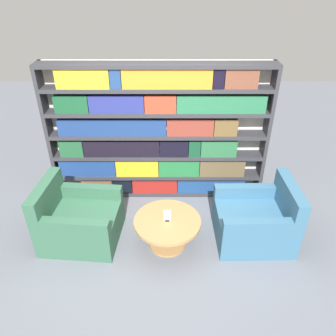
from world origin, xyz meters
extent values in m
plane|color=slate|center=(0.00, 0.00, 0.00)|extent=(14.00, 14.00, 0.00)
cube|color=silver|center=(0.00, 1.39, 1.00)|extent=(3.10, 0.05, 2.00)
cube|color=#333338|center=(-1.53, 1.26, 1.00)|extent=(0.05, 0.30, 2.00)
cube|color=#333338|center=(1.53, 1.26, 1.00)|extent=(0.05, 0.30, 2.00)
cube|color=#333338|center=(0.00, 1.26, 0.03)|extent=(3.00, 0.30, 0.05)
cube|color=#333338|center=(0.00, 1.26, 0.33)|extent=(3.00, 0.30, 0.05)
cube|color=#333338|center=(0.00, 1.26, 0.67)|extent=(3.00, 0.30, 0.05)
cube|color=#333338|center=(0.00, 1.26, 1.00)|extent=(3.00, 0.30, 0.05)
cube|color=#333338|center=(0.00, 1.26, 1.33)|extent=(3.00, 0.30, 0.05)
cube|color=#333338|center=(0.00, 1.26, 1.67)|extent=(3.00, 0.30, 0.05)
cube|color=#333338|center=(0.00, 1.26, 1.98)|extent=(3.00, 0.30, 0.05)
cube|color=brown|center=(-0.94, 1.24, 0.16)|extent=(0.46, 0.20, 0.22)
cube|color=black|center=(-0.55, 1.24, 0.16)|extent=(0.29, 0.20, 0.22)
cube|color=maroon|center=(-0.06, 1.24, 0.16)|extent=(0.68, 0.20, 0.22)
cube|color=navy|center=(0.80, 1.24, 0.16)|extent=(1.02, 0.20, 0.22)
cube|color=navy|center=(-1.04, 1.24, 0.49)|extent=(0.82, 0.20, 0.26)
cube|color=gold|center=(-0.31, 1.24, 0.49)|extent=(0.62, 0.20, 0.26)
cube|color=#25743B|center=(0.30, 1.24, 0.49)|extent=(0.60, 0.20, 0.26)
cube|color=brown|center=(0.94, 1.24, 0.49)|extent=(0.66, 0.20, 0.26)
cube|color=#225834|center=(-1.23, 1.24, 0.81)|extent=(0.33, 0.20, 0.24)
cube|color=black|center=(-0.52, 1.24, 0.81)|extent=(1.08, 0.20, 0.24)
cube|color=black|center=(0.23, 1.24, 0.81)|extent=(0.40, 0.20, 0.24)
cube|color=#15472D|center=(0.52, 1.24, 0.81)|extent=(0.17, 0.20, 0.24)
cube|color=#2B683E|center=(0.87, 1.24, 0.81)|extent=(0.51, 0.20, 0.24)
cube|color=navy|center=(-0.62, 1.24, 1.14)|extent=(1.49, 0.20, 0.23)
cube|color=brown|center=(0.45, 1.24, 1.14)|extent=(0.64, 0.20, 0.23)
cube|color=brown|center=(0.93, 1.24, 1.14)|extent=(0.32, 0.20, 0.23)
cube|color=#19502E|center=(-1.14, 1.24, 1.48)|extent=(0.45, 0.20, 0.23)
cube|color=navy|center=(-0.54, 1.24, 1.48)|extent=(0.73, 0.20, 0.23)
cube|color=#BB3D26|center=(0.04, 1.24, 1.48)|extent=(0.42, 0.20, 0.23)
cube|color=#276C46|center=(0.85, 1.24, 1.48)|extent=(1.18, 0.20, 0.23)
cube|color=gold|center=(-0.94, 1.24, 1.82)|extent=(0.68, 0.20, 0.26)
cube|color=navy|center=(-0.52, 1.24, 1.82)|extent=(0.14, 0.20, 0.26)
cube|color=orange|center=(0.13, 1.24, 1.82)|extent=(1.15, 0.20, 0.26)
cube|color=black|center=(0.78, 1.24, 1.82)|extent=(0.14, 0.20, 0.26)
cube|color=brown|center=(1.07, 1.24, 1.82)|extent=(0.42, 0.20, 0.26)
cube|color=#336047|center=(-0.96, 0.24, 0.21)|extent=(1.00, 0.89, 0.41)
cube|color=#336047|center=(-1.35, 0.28, 0.61)|extent=(0.21, 0.82, 0.40)
cube|color=#336047|center=(-0.92, -0.11, 0.50)|extent=(0.80, 0.19, 0.17)
cube|color=#336047|center=(-0.86, 0.58, 0.50)|extent=(0.80, 0.19, 0.17)
cube|color=#386684|center=(1.23, 0.24, 0.21)|extent=(0.95, 0.83, 0.41)
cube|color=#386684|center=(1.62, 0.25, 0.61)|extent=(0.15, 0.81, 0.40)
cube|color=#386684|center=(1.15, 0.58, 0.50)|extent=(0.79, 0.13, 0.17)
cube|color=#386684|center=(1.16, -0.10, 0.50)|extent=(0.79, 0.13, 0.17)
cylinder|color=#AD7F4C|center=(0.13, 0.11, 0.18)|extent=(0.15, 0.15, 0.36)
cylinder|color=#AD7F4C|center=(0.13, 0.11, 0.01)|extent=(0.45, 0.45, 0.03)
cylinder|color=#AD7F4C|center=(0.13, 0.11, 0.38)|extent=(0.82, 0.82, 0.04)
cube|color=black|center=(0.13, 0.11, 0.41)|extent=(0.05, 0.06, 0.01)
cube|color=white|center=(0.13, 0.11, 0.48)|extent=(0.09, 0.01, 0.15)
camera|label=1|loc=(0.14, -2.93, 3.04)|focal=35.00mm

